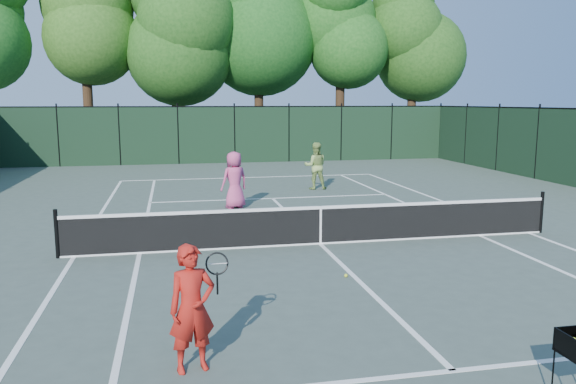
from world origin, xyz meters
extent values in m
plane|color=#414F46|center=(0.00, 0.00, 0.00)|extent=(90.00, 90.00, 0.00)
cube|color=white|center=(-5.49, 0.00, 0.00)|extent=(0.10, 23.77, 0.01)
cube|color=white|center=(5.49, 0.00, 0.00)|extent=(0.10, 23.77, 0.01)
cube|color=white|center=(-4.12, 0.00, 0.00)|extent=(0.10, 23.77, 0.01)
cube|color=white|center=(4.12, 0.00, 0.00)|extent=(0.10, 23.77, 0.01)
cube|color=white|center=(0.00, 11.88, 0.00)|extent=(10.97, 0.10, 0.01)
cube|color=white|center=(0.00, -6.40, 0.00)|extent=(8.23, 0.10, 0.01)
cube|color=white|center=(0.00, 6.40, 0.00)|extent=(8.23, 0.10, 0.01)
cube|color=white|center=(0.00, 0.00, 0.00)|extent=(0.10, 12.80, 0.01)
cube|color=black|center=(0.00, 0.00, 0.46)|extent=(11.60, 0.03, 0.85)
cube|color=white|center=(0.00, 0.00, 0.88)|extent=(11.60, 0.05, 0.07)
cube|color=white|center=(0.00, 0.00, 0.02)|extent=(11.60, 0.05, 0.04)
cube|color=white|center=(0.00, 0.00, 0.46)|extent=(0.05, 0.04, 0.91)
cylinder|color=black|center=(-5.80, 0.00, 0.53)|extent=(0.09, 0.09, 1.06)
cylinder|color=black|center=(5.80, 0.00, 0.53)|extent=(0.09, 0.09, 1.06)
cube|color=black|center=(0.00, 18.00, 1.50)|extent=(24.00, 0.05, 3.00)
cylinder|color=black|center=(-8.00, 22.00, 2.40)|extent=(0.56, 0.56, 4.80)
ellipsoid|color=#244F16|center=(-8.00, 22.00, 8.71)|extent=(6.80, 6.80, 10.54)
cylinder|color=black|center=(-3.00, 21.80, 2.15)|extent=(0.56, 0.56, 4.30)
ellipsoid|color=#1A4914|center=(-3.00, 21.80, 7.75)|extent=(6.00, 6.00, 9.30)
cylinder|color=black|center=(2.00, 22.30, 2.50)|extent=(0.56, 0.56, 5.00)
ellipsoid|color=#144917|center=(2.00, 22.30, 9.03)|extent=(7.00, 7.00, 10.85)
cylinder|color=black|center=(7.00, 21.60, 2.30)|extent=(0.56, 0.56, 4.60)
ellipsoid|color=#174D16|center=(7.00, 21.60, 8.16)|extent=(6.20, 6.20, 9.61)
cylinder|color=black|center=(12.00, 22.10, 2.20)|extent=(0.56, 0.56, 4.40)
ellipsoid|color=#1B4614|center=(12.00, 22.10, 7.74)|extent=(5.80, 5.80, 8.99)
imported|color=#B01B14|center=(-3.16, -5.70, 0.80)|extent=(0.66, 0.52, 1.60)
cylinder|color=black|center=(-2.81, -5.25, 0.95)|extent=(0.03, 0.03, 0.30)
torus|color=black|center=(-2.81, -5.25, 1.22)|extent=(0.30, 0.10, 0.30)
imported|color=#C8467D|center=(-1.47, 4.89, 0.89)|extent=(1.02, 0.85, 1.78)
imported|color=#8FAF57|center=(1.97, 8.12, 0.89)|extent=(0.95, 0.79, 1.78)
cylinder|color=black|center=(0.72, -7.28, 0.31)|extent=(0.02, 0.02, 0.61)
sphere|color=#CDDC2D|center=(-0.17, -2.52, 0.03)|extent=(0.07, 0.07, 0.07)
camera|label=1|loc=(-3.33, -12.37, 3.32)|focal=35.00mm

